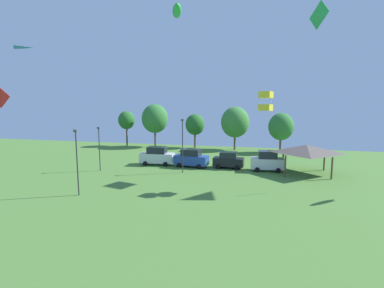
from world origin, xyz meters
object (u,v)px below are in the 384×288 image
(treeline_tree_2, at_px, (195,125))
(treeline_tree_4, at_px, (281,127))
(kite_flying_0, at_px, (319,15))
(treeline_tree_0, at_px, (127,120))
(parked_car_third_from_left, at_px, (229,160))
(light_post_2, at_px, (183,143))
(kite_flying_6, at_px, (14,52))
(parked_car_leftmost, at_px, (157,156))
(parked_car_rightmost_in_row, at_px, (267,161))
(treeline_tree_3, at_px, (235,122))
(treeline_tree_1, at_px, (155,119))
(kite_flying_1, at_px, (177,11))
(park_pavilion, at_px, (306,149))
(parked_car_second_from_left, at_px, (191,158))
(light_post_0, at_px, (77,159))
(kite_flying_10, at_px, (266,101))
(light_post_1, at_px, (99,146))

(treeline_tree_2, height_order, treeline_tree_4, treeline_tree_4)
(kite_flying_0, xyz_separation_m, treeline_tree_0, (-32.75, 17.28, -13.47))
(parked_car_third_from_left, xyz_separation_m, treeline_tree_4, (7.30, 14.56, 3.50))
(light_post_2, height_order, treeline_tree_2, light_post_2)
(kite_flying_6, height_order, treeline_tree_4, kite_flying_6)
(parked_car_leftmost, distance_m, treeline_tree_2, 17.24)
(parked_car_rightmost_in_row, distance_m, treeline_tree_3, 17.79)
(kite_flying_6, relative_size, treeline_tree_1, 0.21)
(kite_flying_0, xyz_separation_m, kite_flying_6, (-28.23, -14.50, -5.26))
(kite_flying_6, xyz_separation_m, treeline_tree_0, (-4.53, 31.78, -8.21))
(kite_flying_1, distance_m, treeline_tree_2, 26.24)
(kite_flying_1, relative_size, parked_car_leftmost, 0.99)
(park_pavilion, relative_size, treeline_tree_2, 1.01)
(kite_flying_6, relative_size, treeline_tree_2, 0.27)
(kite_flying_6, distance_m, parked_car_rightmost_in_row, 30.29)
(parked_car_second_from_left, height_order, treeline_tree_4, treeline_tree_4)
(parked_car_leftmost, relative_size, treeline_tree_2, 0.74)
(light_post_0, bearing_deg, light_post_2, 57.77)
(parked_car_second_from_left, height_order, light_post_0, light_post_0)
(light_post_0, xyz_separation_m, treeline_tree_3, (11.63, 31.16, 1.60))
(parked_car_third_from_left, xyz_separation_m, light_post_0, (-12.42, -15.27, 2.46))
(park_pavilion, height_order, treeline_tree_3, treeline_tree_3)
(parked_car_leftmost, height_order, treeline_tree_4, treeline_tree_4)
(parked_car_rightmost_in_row, height_order, light_post_2, light_post_2)
(kite_flying_0, height_order, light_post_0, kite_flying_0)
(kite_flying_0, relative_size, parked_car_third_from_left, 0.81)
(kite_flying_10, relative_size, parked_car_second_from_left, 0.41)
(light_post_0, height_order, light_post_1, light_post_0)
(parked_car_third_from_left, relative_size, treeline_tree_2, 0.62)
(parked_car_rightmost_in_row, height_order, light_post_0, light_post_0)
(treeline_tree_2, relative_size, treeline_tree_4, 0.94)
(kite_flying_10, distance_m, treeline_tree_0, 36.89)
(kite_flying_1, xyz_separation_m, light_post_0, (-6.79, -10.41, -15.62))
(light_post_1, bearing_deg, treeline_tree_2, 71.70)
(light_post_1, bearing_deg, park_pavilion, 10.76)
(parked_car_rightmost_in_row, bearing_deg, light_post_0, -144.46)
(parked_car_second_from_left, distance_m, park_pavilion, 14.85)
(treeline_tree_2, xyz_separation_m, treeline_tree_4, (15.87, -2.14, 0.08))
(parked_car_leftmost, bearing_deg, kite_flying_6, -121.41)
(kite_flying_6, height_order, parked_car_second_from_left, kite_flying_6)
(parked_car_leftmost, height_order, light_post_0, light_post_0)
(kite_flying_1, distance_m, parked_car_leftmost, 19.06)
(kite_flying_1, bearing_deg, treeline_tree_2, 97.75)
(kite_flying_10, relative_size, parked_car_third_from_left, 0.47)
(treeline_tree_2, bearing_deg, light_post_1, -108.30)
(treeline_tree_3, bearing_deg, parked_car_second_from_left, -104.67)
(kite_flying_0, bearing_deg, light_post_2, -170.35)
(parked_car_third_from_left, height_order, light_post_1, light_post_1)
(kite_flying_10, bearing_deg, treeline_tree_4, 83.40)
(treeline_tree_4, bearing_deg, parked_car_second_from_left, -129.54)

